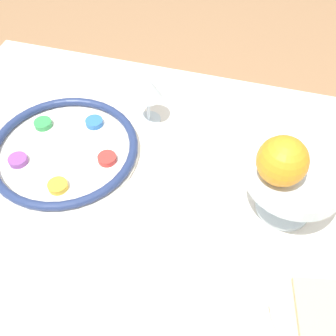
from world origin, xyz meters
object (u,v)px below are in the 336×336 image
at_px(orange_fruit, 282,161).
at_px(fruit_stand, 294,178).
at_px(wine_glass, 147,89).
at_px(seder_plate, 64,150).
at_px(napkin_roll, 223,297).
at_px(bread_plate, 325,310).

bearing_deg(orange_fruit, fruit_stand, 39.35).
xyz_separation_m(wine_glass, fruit_stand, (0.34, -0.17, 0.00)).
relative_size(fruit_stand, orange_fruit, 2.11).
relative_size(seder_plate, orange_fruit, 3.77).
height_order(wine_glass, napkin_roll, wine_glass).
bearing_deg(seder_plate, orange_fruit, -5.36).
bearing_deg(bread_plate, napkin_roll, -169.91).
relative_size(wine_glass, fruit_stand, 0.70).
xyz_separation_m(orange_fruit, bread_plate, (0.12, -0.17, -0.17)).
height_order(orange_fruit, bread_plate, orange_fruit).
xyz_separation_m(wine_glass, bread_plate, (0.43, -0.37, -0.09)).
bearing_deg(wine_glass, bread_plate, -40.56).
distance_m(fruit_stand, orange_fruit, 0.09).
xyz_separation_m(wine_glass, orange_fruit, (0.31, -0.20, 0.07)).
height_order(seder_plate, wine_glass, wine_glass).
bearing_deg(orange_fruit, napkin_roll, -103.64).
bearing_deg(fruit_stand, orange_fruit, -140.65).
bearing_deg(wine_glass, napkin_roll, -57.02).
distance_m(wine_glass, napkin_roll, 0.49).
distance_m(seder_plate, wine_glass, 0.24).
relative_size(orange_fruit, napkin_roll, 0.61).
distance_m(wine_glass, orange_fruit, 0.38).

